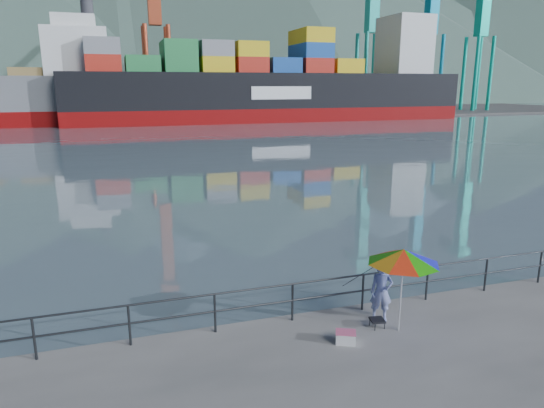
{
  "coord_description": "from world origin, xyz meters",
  "views": [
    {
      "loc": [
        -2.96,
        -8.97,
        5.91
      ],
      "look_at": [
        1.83,
        6.0,
        2.0
      ],
      "focal_mm": 32.0,
      "sensor_mm": 36.0,
      "label": 1
    }
  ],
  "objects_px": {
    "fisherman": "(381,292)",
    "container_ship": "(281,84)",
    "cooler_bag": "(346,338)",
    "beach_umbrella": "(404,256)"
  },
  "relations": [
    {
      "from": "fisherman",
      "to": "container_ship",
      "type": "distance_m",
      "value": 73.47
    },
    {
      "from": "beach_umbrella",
      "to": "cooler_bag",
      "type": "bearing_deg",
      "value": -174.79
    },
    {
      "from": "fisherman",
      "to": "cooler_bag",
      "type": "bearing_deg",
      "value": -126.15
    },
    {
      "from": "beach_umbrella",
      "to": "container_ship",
      "type": "distance_m",
      "value": 73.98
    },
    {
      "from": "beach_umbrella",
      "to": "container_ship",
      "type": "xyz_separation_m",
      "value": [
        20.91,
        70.86,
        3.85
      ]
    },
    {
      "from": "container_ship",
      "to": "cooler_bag",
      "type": "bearing_deg",
      "value": -107.52
    },
    {
      "from": "cooler_bag",
      "to": "beach_umbrella",
      "type": "bearing_deg",
      "value": 30.19
    },
    {
      "from": "fisherman",
      "to": "cooler_bag",
      "type": "distance_m",
      "value": 1.7
    },
    {
      "from": "container_ship",
      "to": "fisherman",
      "type": "bearing_deg",
      "value": -106.69
    },
    {
      "from": "fisherman",
      "to": "cooler_bag",
      "type": "height_order",
      "value": "fisherman"
    }
  ]
}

